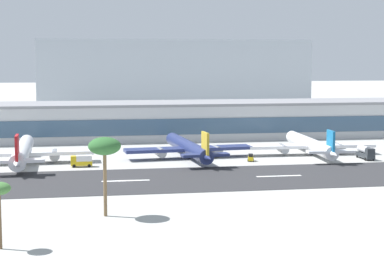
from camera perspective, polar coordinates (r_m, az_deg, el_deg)
The scene contains 13 objects.
ground_plane at distance 159.35m, azimuth -6.27°, elevation -4.78°, with size 1400.00×1400.00×0.00m, color #A8A8A3.
runway_strip at distance 159.35m, azimuth -6.27°, elevation -4.76°, with size 800.00×33.49×0.08m, color #2D2D30.
runway_centreline_dash_4 at distance 159.38m, azimuth -6.00°, elevation -4.74°, with size 12.00×1.20×0.01m, color white.
runway_centreline_dash_5 at distance 166.32m, azimuth 7.84°, elevation -4.30°, with size 12.00×1.20×0.01m, color white.
terminal_building at distance 243.53m, azimuth -2.88°, elevation 0.71°, with size 207.50×28.10×13.93m.
distant_hotel_block at distance 349.76m, azimuth -1.65°, elevation 4.57°, with size 145.47×37.20×40.69m, color #A8B2BC.
airliner_red_tail_gate_0 at distance 189.68m, azimuth -15.06°, elevation -2.15°, with size 41.19×51.36×10.71m.
airliner_gold_tail_gate_1 at distance 193.40m, azimuth -0.25°, elevation -1.83°, with size 39.86×48.51×10.13m.
airliner_blue_tail_gate_2 at distance 204.20m, azimuth 10.75°, elevation -1.54°, with size 41.09×46.93×9.79m.
service_fuel_truck_0 at distance 199.99m, azimuth 15.35°, elevation -2.13°, with size 2.89×8.50×3.95m.
service_box_truck_1 at distance 181.58m, azimuth -9.93°, elevation -2.91°, with size 6.02×2.71×3.25m.
service_baggage_tug_2 at distance 189.74m, azimuth 5.31°, elevation -2.68°, with size 2.51×3.49×2.20m.
palm_tree_0 at distance 122.38m, azimuth -7.88°, elevation -1.76°, with size 6.29×6.29×15.45m.
Camera 1 is at (-7.83, -156.27, 30.22)m, focal length 59.19 mm.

